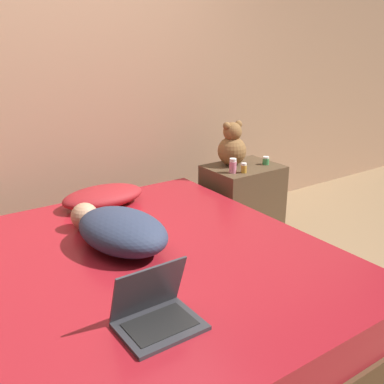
% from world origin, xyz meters
% --- Properties ---
extents(ground_plane, '(12.00, 12.00, 0.00)m').
position_xyz_m(ground_plane, '(0.00, 0.00, 0.00)').
color(ground_plane, '#937551').
extents(wall_back, '(8.00, 0.06, 2.60)m').
position_xyz_m(wall_back, '(0.00, 1.27, 1.30)').
color(wall_back, tan).
rests_on(wall_back, ground_plane).
extents(bed, '(1.71, 1.98, 0.48)m').
position_xyz_m(bed, '(0.00, 0.00, 0.24)').
color(bed, '#4C331E').
rests_on(bed, ground_plane).
extents(nightstand, '(0.54, 0.41, 0.59)m').
position_xyz_m(nightstand, '(1.18, 0.68, 0.29)').
color(nightstand, brown).
rests_on(nightstand, ground_plane).
extents(pillow, '(0.53, 0.31, 0.12)m').
position_xyz_m(pillow, '(0.09, 0.77, 0.54)').
color(pillow, maroon).
rests_on(pillow, bed).
extents(person_lying, '(0.47, 0.73, 0.20)m').
position_xyz_m(person_lying, '(-0.08, 0.18, 0.58)').
color(person_lying, '#2D3851').
rests_on(person_lying, bed).
extents(laptop, '(0.31, 0.24, 0.24)m').
position_xyz_m(laptop, '(-0.26, -0.49, 0.54)').
color(laptop, '#333338').
rests_on(laptop, bed).
extents(teddy_bear, '(0.22, 0.22, 0.33)m').
position_xyz_m(teddy_bear, '(1.13, 0.76, 0.73)').
color(teddy_bear, brown).
rests_on(teddy_bear, nightstand).
extents(bottle_amber, '(0.04, 0.04, 0.07)m').
position_xyz_m(bottle_amber, '(1.07, 0.55, 0.62)').
color(bottle_amber, gold).
rests_on(bottle_amber, nightstand).
extents(bottle_pink, '(0.05, 0.05, 0.11)m').
position_xyz_m(bottle_pink, '(1.01, 0.60, 0.64)').
color(bottle_pink, pink).
rests_on(bottle_pink, nightstand).
extents(bottle_green, '(0.05, 0.05, 0.06)m').
position_xyz_m(bottle_green, '(1.35, 0.62, 0.62)').
color(bottle_green, '#3D8E4C').
rests_on(bottle_green, nightstand).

